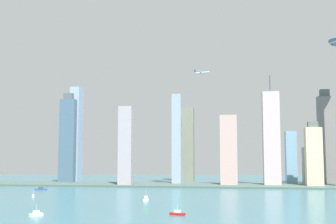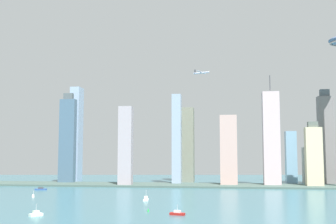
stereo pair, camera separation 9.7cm
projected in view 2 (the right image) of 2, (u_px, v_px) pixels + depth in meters
The scene contains 19 objects.
waterfront_pier at pixel (176, 185), 657.72m from camera, with size 862.82×77.64×2.76m, color #465C55.
skyscraper_0 at pixel (326, 139), 680.50m from camera, with size 24.01×16.83×155.64m.
skyscraper_2 at pixel (307, 165), 729.00m from camera, with size 15.69×17.94×61.61m.
skyscraper_3 at pixel (271, 139), 656.50m from camera, with size 25.78×19.60×174.97m.
skyscraper_5 at pixel (187, 145), 757.11m from camera, with size 24.23×27.91×133.29m.
skyscraper_6 at pixel (291, 157), 704.46m from camera, with size 17.64×19.50×88.31m.
skyscraper_7 at pixel (68, 140), 714.63m from camera, with size 26.66×12.94×154.14m.
skyscraper_8 at pixel (314, 156), 634.31m from camera, with size 24.44×16.47×99.22m.
skyscraper_9 at pixel (76, 134), 763.21m from camera, with size 17.28×26.95×171.44m.
skyscraper_11 at pixel (229, 150), 659.24m from camera, with size 26.47×18.42×111.24m.
skyscraper_12 at pixel (126, 146), 657.24m from camera, with size 21.09×16.62×124.88m.
skyscraper_13 at pixel (177, 139), 692.48m from camera, with size 14.81×22.15×148.55m.
boat_1 at pixel (41, 189), 586.05m from camera, with size 16.76×9.33×3.83m.
boat_2 at pixel (146, 199), 453.55m from camera, with size 6.26×13.69×11.78m.
boat_3 at pixel (36, 214), 341.57m from camera, with size 9.90×11.20×10.00m.
boat_4 at pixel (33, 196), 489.96m from camera, with size 6.47×9.70×7.52m.
boat_5 at pixel (177, 213), 347.45m from camera, with size 13.33×7.37×8.74m.
channel_buoy_0 at pixel (148, 210), 369.38m from camera, with size 1.75×1.75×2.88m, color green.
airplane at pixel (201, 73), 649.35m from camera, with size 25.57×27.84×7.44m.
Camera 2 is at (76.50, -173.60, 51.01)m, focal length 44.82 mm.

